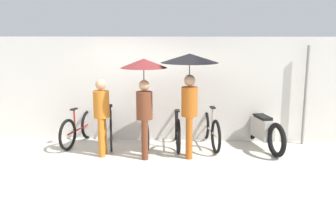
% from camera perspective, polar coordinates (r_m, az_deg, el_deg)
% --- Properties ---
extents(ground_plane, '(30.00, 30.00, 0.00)m').
position_cam_1_polar(ground_plane, '(7.15, -4.99, -9.30)').
color(ground_plane, beige).
extents(back_wall, '(12.07, 0.12, 2.38)m').
position_cam_1_polar(back_wall, '(8.64, -3.39, 2.43)').
color(back_wall, silver).
rests_on(back_wall, ground).
extents(parked_bicycle_0, '(0.52, 1.62, 1.04)m').
position_cam_1_polar(parked_bicycle_0, '(8.64, -13.44, -3.50)').
color(parked_bicycle_0, black).
rests_on(parked_bicycle_0, ground).
extents(parked_bicycle_1, '(0.51, 1.67, 0.97)m').
position_cam_1_polar(parked_bicycle_1, '(8.46, -8.67, -3.51)').
color(parked_bicycle_1, black).
rests_on(parked_bicycle_1, ground).
extents(parked_bicycle_2, '(0.54, 1.62, 1.00)m').
position_cam_1_polar(parked_bicycle_2, '(8.36, -3.70, -3.72)').
color(parked_bicycle_2, black).
rests_on(parked_bicycle_2, ground).
extents(parked_bicycle_3, '(0.44, 1.79, 1.11)m').
position_cam_1_polar(parked_bicycle_3, '(8.25, 1.35, -3.70)').
color(parked_bicycle_3, black).
rests_on(parked_bicycle_3, ground).
extents(parked_bicycle_4, '(0.49, 1.75, 1.10)m').
position_cam_1_polar(parked_bicycle_4, '(8.34, 6.43, -3.68)').
color(parked_bicycle_4, black).
rests_on(parked_bicycle_4, ground).
extents(pedestrian_leading, '(0.32, 0.32, 1.56)m').
position_cam_1_polar(pedestrian_leading, '(7.62, -10.09, -1.06)').
color(pedestrian_leading, '#C66B1E').
rests_on(pedestrian_leading, ground).
extents(pedestrian_center, '(0.92, 0.92, 1.98)m').
position_cam_1_polar(pedestrian_center, '(7.33, -3.68, 3.51)').
color(pedestrian_center, brown).
rests_on(pedestrian_center, ground).
extents(pedestrian_trailing, '(1.14, 1.14, 2.07)m').
position_cam_1_polar(pedestrian_trailing, '(7.36, 3.31, 4.82)').
color(pedestrian_trailing, '#B25619').
rests_on(pedestrian_trailing, ground).
extents(motorcycle, '(0.75, 1.96, 0.92)m').
position_cam_1_polar(motorcycle, '(8.39, 14.18, -3.67)').
color(motorcycle, black).
rests_on(motorcycle, ground).
extents(awning_pole, '(0.07, 0.07, 2.20)m').
position_cam_1_polar(awning_pole, '(8.77, 20.21, 1.31)').
color(awning_pole, gray).
rests_on(awning_pole, ground).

